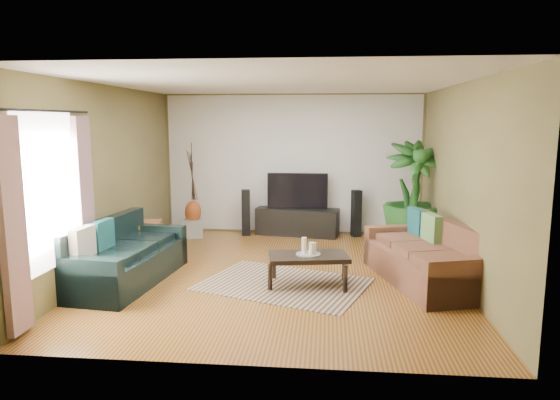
# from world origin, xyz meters

# --- Properties ---
(floor) EXTENTS (5.50, 5.50, 0.00)m
(floor) POSITION_xyz_m (0.00, 0.00, 0.00)
(floor) COLOR olive
(floor) RESTS_ON ground
(ceiling) EXTENTS (5.50, 5.50, 0.00)m
(ceiling) POSITION_xyz_m (0.00, 0.00, 2.70)
(ceiling) COLOR white
(ceiling) RESTS_ON ground
(wall_back) EXTENTS (5.00, 0.00, 5.00)m
(wall_back) POSITION_xyz_m (0.00, 2.75, 1.35)
(wall_back) COLOR olive
(wall_back) RESTS_ON ground
(wall_front) EXTENTS (5.00, 0.00, 5.00)m
(wall_front) POSITION_xyz_m (0.00, -2.75, 1.35)
(wall_front) COLOR olive
(wall_front) RESTS_ON ground
(wall_left) EXTENTS (0.00, 5.50, 5.50)m
(wall_left) POSITION_xyz_m (-2.50, 0.00, 1.35)
(wall_left) COLOR olive
(wall_left) RESTS_ON ground
(wall_right) EXTENTS (0.00, 5.50, 5.50)m
(wall_right) POSITION_xyz_m (2.50, 0.00, 1.35)
(wall_right) COLOR olive
(wall_right) RESTS_ON ground
(backwall_panel) EXTENTS (4.90, 0.00, 4.90)m
(backwall_panel) POSITION_xyz_m (0.00, 2.74, 1.35)
(backwall_panel) COLOR white
(backwall_panel) RESTS_ON ground
(window_pane) EXTENTS (0.00, 1.80, 1.80)m
(window_pane) POSITION_xyz_m (-2.48, -1.60, 1.40)
(window_pane) COLOR white
(window_pane) RESTS_ON ground
(curtain_near) EXTENTS (0.08, 0.35, 2.20)m
(curtain_near) POSITION_xyz_m (-2.43, -2.35, 1.15)
(curtain_near) COLOR gray
(curtain_near) RESTS_ON ground
(curtain_far) EXTENTS (0.08, 0.35, 2.20)m
(curtain_far) POSITION_xyz_m (-2.43, -0.85, 1.15)
(curtain_far) COLOR gray
(curtain_far) RESTS_ON ground
(curtain_rod) EXTENTS (0.03, 1.90, 0.03)m
(curtain_rod) POSITION_xyz_m (-2.43, -1.60, 2.30)
(curtain_rod) COLOR black
(curtain_rod) RESTS_ON ground
(sofa_left) EXTENTS (1.11, 2.16, 0.85)m
(sofa_left) POSITION_xyz_m (-2.03, -0.56, 0.42)
(sofa_left) COLOR black
(sofa_left) RESTS_ON floor
(sofa_right) EXTENTS (1.46, 2.22, 0.85)m
(sofa_right) POSITION_xyz_m (1.99, -0.20, 0.42)
(sofa_right) COLOR brown
(sofa_right) RESTS_ON floor
(area_rug) EXTENTS (2.51, 2.14, 0.01)m
(area_rug) POSITION_xyz_m (0.11, -0.46, 0.01)
(area_rug) COLOR tan
(area_rug) RESTS_ON floor
(coffee_table) EXTENTS (1.13, 0.75, 0.43)m
(coffee_table) POSITION_xyz_m (0.44, -0.48, 0.22)
(coffee_table) COLOR black
(coffee_table) RESTS_ON floor
(candle_tray) EXTENTS (0.32, 0.32, 0.01)m
(candle_tray) POSITION_xyz_m (0.44, -0.48, 0.44)
(candle_tray) COLOR gray
(candle_tray) RESTS_ON coffee_table
(candle_tall) EXTENTS (0.07, 0.07, 0.21)m
(candle_tall) POSITION_xyz_m (0.38, -0.45, 0.55)
(candle_tall) COLOR beige
(candle_tall) RESTS_ON candle_tray
(candle_mid) EXTENTS (0.07, 0.07, 0.16)m
(candle_mid) POSITION_xyz_m (0.48, -0.52, 0.53)
(candle_mid) COLOR white
(candle_mid) RESTS_ON candle_tray
(candle_short) EXTENTS (0.07, 0.07, 0.13)m
(candle_short) POSITION_xyz_m (0.51, -0.42, 0.51)
(candle_short) COLOR #F3E9CD
(candle_short) RESTS_ON candle_tray
(tv_stand) EXTENTS (1.63, 0.74, 0.52)m
(tv_stand) POSITION_xyz_m (0.12, 2.50, 0.26)
(tv_stand) COLOR black
(tv_stand) RESTS_ON floor
(television) EXTENTS (1.15, 0.06, 0.68)m
(television) POSITION_xyz_m (0.12, 2.50, 0.86)
(television) COLOR black
(television) RESTS_ON tv_stand
(speaker_left) EXTENTS (0.19, 0.20, 0.88)m
(speaker_left) POSITION_xyz_m (-0.87, 2.39, 0.44)
(speaker_left) COLOR black
(speaker_left) RESTS_ON floor
(speaker_right) EXTENTS (0.21, 0.22, 0.89)m
(speaker_right) POSITION_xyz_m (1.24, 2.50, 0.44)
(speaker_right) COLOR black
(speaker_right) RESTS_ON floor
(potted_plant) EXTENTS (1.24, 1.24, 1.85)m
(potted_plant) POSITION_xyz_m (2.16, 1.76, 0.92)
(potted_plant) COLOR #1B4B19
(potted_plant) RESTS_ON floor
(plant_pot) EXTENTS (0.34, 0.34, 0.27)m
(plant_pot) POSITION_xyz_m (2.16, 1.76, 0.13)
(plant_pot) COLOR black
(plant_pot) RESTS_ON floor
(pedestal) EXTENTS (0.42, 0.42, 0.33)m
(pedestal) POSITION_xyz_m (-1.84, 2.14, 0.17)
(pedestal) COLOR gray
(pedestal) RESTS_ON floor
(vase) EXTENTS (0.31, 0.31, 0.43)m
(vase) POSITION_xyz_m (-1.84, 2.14, 0.49)
(vase) COLOR #97421B
(vase) RESTS_ON pedestal
(side_table) EXTENTS (0.64, 0.64, 0.59)m
(side_table) POSITION_xyz_m (-2.25, 0.59, 0.30)
(side_table) COLOR brown
(side_table) RESTS_ON floor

